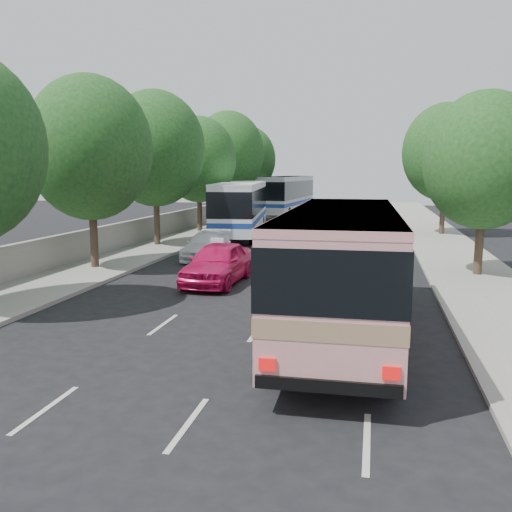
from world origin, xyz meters
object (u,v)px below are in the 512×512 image
(tour_coach_front, at_px, (241,204))
(tour_coach_rear, at_px, (286,192))
(pink_bus, at_px, (342,258))
(pink_taxi, at_px, (218,263))
(white_pickup, at_px, (207,246))

(tour_coach_front, relative_size, tour_coach_rear, 0.94)
(pink_bus, distance_m, pink_taxi, 8.26)
(pink_taxi, bearing_deg, white_pickup, 113.10)
(tour_coach_rear, bearing_deg, pink_taxi, -81.27)
(pink_bus, height_order, tour_coach_rear, tour_coach_rear)
(pink_bus, xyz_separation_m, white_pickup, (-7.71, 12.09, -1.51))
(pink_bus, distance_m, white_pickup, 14.41)
(white_pickup, bearing_deg, tour_coach_rear, 87.00)
(pink_bus, height_order, tour_coach_front, tour_coach_front)
(pink_bus, bearing_deg, white_pickup, 121.60)
(white_pickup, height_order, tour_coach_rear, tour_coach_rear)
(pink_taxi, relative_size, white_pickup, 1.04)
(pink_bus, relative_size, tour_coach_front, 0.86)
(pink_bus, bearing_deg, tour_coach_front, 109.80)
(pink_bus, relative_size, pink_taxi, 2.24)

